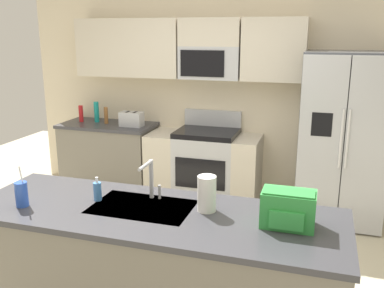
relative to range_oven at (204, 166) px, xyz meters
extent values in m
plane|color=beige|center=(0.18, -1.80, -0.44)|extent=(9.00, 9.00, 0.00)
cube|color=beige|center=(0.18, 0.35, 0.86)|extent=(5.20, 0.10, 2.60)
cube|color=beige|center=(-1.32, 0.14, 1.41)|extent=(0.70, 0.32, 0.70)
cube|color=beige|center=(-0.66, 0.14, 1.41)|extent=(0.63, 0.32, 0.70)
cube|color=beige|center=(0.77, 0.14, 1.41)|extent=(0.71, 0.32, 0.70)
cube|color=#B7BABF|center=(0.04, 0.14, 1.25)|extent=(0.72, 0.32, 0.38)
cube|color=black|center=(-0.02, -0.03, 1.25)|extent=(0.52, 0.01, 0.30)
cube|color=beige|center=(0.04, 0.14, 1.60)|extent=(0.72, 0.32, 0.32)
cube|color=slate|center=(-1.29, 0.00, -0.01)|extent=(1.17, 0.60, 0.86)
cube|color=#38383D|center=(-1.29, 0.00, 0.44)|extent=(1.20, 0.63, 0.04)
cube|color=#B7BABF|center=(0.04, 0.00, -0.02)|extent=(0.72, 0.60, 0.84)
cube|color=black|center=(0.04, -0.31, 0.01)|extent=(0.60, 0.01, 0.36)
cube|color=black|center=(0.04, 0.00, 0.43)|extent=(0.72, 0.60, 0.06)
cube|color=#B7BABF|center=(0.04, 0.27, 0.56)|extent=(0.72, 0.06, 0.20)
cube|color=beige|center=(-0.50, 0.00, -0.02)|extent=(0.36, 0.60, 0.84)
cube|color=beige|center=(0.54, 0.00, -0.02)|extent=(0.28, 0.60, 0.84)
cube|color=#4C4F54|center=(1.57, -0.05, 0.48)|extent=(0.90, 0.70, 1.85)
cube|color=#B7BABF|center=(1.34, -0.42, 0.48)|extent=(0.44, 0.04, 1.81)
cube|color=#B7BABF|center=(1.79, -0.42, 0.48)|extent=(0.44, 0.04, 1.81)
cylinder|color=silver|center=(1.54, -0.45, 0.57)|extent=(0.02, 0.02, 0.60)
cylinder|color=silver|center=(1.60, -0.45, 0.57)|extent=(0.02, 0.02, 0.60)
cube|color=black|center=(1.34, -0.44, 0.70)|extent=(0.20, 0.00, 0.24)
cube|color=slate|center=(0.32, -2.39, -0.01)|extent=(2.47, 0.81, 0.86)
cube|color=#38383D|center=(0.32, -2.39, 0.44)|extent=(2.51, 0.85, 0.04)
cube|color=#B7BABF|center=(0.22, -2.34, 0.44)|extent=(0.68, 0.44, 0.03)
cube|color=#B7BABF|center=(-0.92, -0.05, 0.55)|extent=(0.28, 0.16, 0.18)
cube|color=black|center=(-0.97, -0.05, 0.63)|extent=(0.03, 0.11, 0.01)
cube|color=black|center=(-0.87, -0.05, 0.63)|extent=(0.03, 0.11, 0.01)
cylinder|color=brown|center=(-1.30, 0.00, 0.56)|extent=(0.05, 0.05, 0.21)
cylinder|color=red|center=(-1.67, 0.01, 0.56)|extent=(0.06, 0.06, 0.21)
cylinder|color=teal|center=(-1.47, 0.05, 0.59)|extent=(0.06, 0.06, 0.26)
cylinder|color=#B7BABF|center=(0.22, -2.17, 0.60)|extent=(0.03, 0.03, 0.28)
cylinder|color=#B7BABF|center=(0.22, -2.27, 0.73)|extent=(0.02, 0.20, 0.02)
cylinder|color=#B7BABF|center=(0.28, -2.17, 0.51)|extent=(0.02, 0.02, 0.10)
cylinder|color=blue|center=(-0.56, -2.58, 0.54)|extent=(0.08, 0.08, 0.17)
cylinder|color=white|center=(-0.54, -2.58, 0.68)|extent=(0.01, 0.03, 0.14)
cylinder|color=#4C8CD8|center=(-0.12, -2.33, 0.52)|extent=(0.06, 0.06, 0.13)
cylinder|color=white|center=(-0.12, -2.33, 0.61)|extent=(0.02, 0.02, 0.04)
cylinder|color=white|center=(0.66, -2.28, 0.58)|extent=(0.12, 0.12, 0.24)
cube|color=green|center=(1.19, -2.35, 0.57)|extent=(0.32, 0.20, 0.22)
cube|color=#2B8238|center=(1.19, -2.37, 0.67)|extent=(0.30, 0.14, 0.03)
cube|color=green|center=(1.19, -2.45, 0.54)|extent=(0.20, 0.03, 0.11)
camera|label=1|loc=(1.34, -4.80, 1.61)|focal=39.92mm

